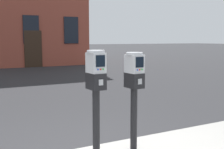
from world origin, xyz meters
TOP-DOWN VIEW (x-y plane):
  - parking_meter_near_kerb at (0.08, -0.19)m, footprint 0.23×0.26m
  - parking_meter_twin_adjacent at (0.63, -0.19)m, footprint 0.23×0.26m

SIDE VIEW (x-z plane):
  - parking_meter_twin_adjacent at x=0.63m, z-range 0.39..1.69m
  - parking_meter_near_kerb at x=0.08m, z-range 0.39..1.74m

